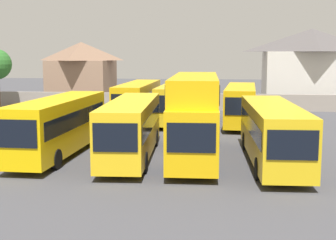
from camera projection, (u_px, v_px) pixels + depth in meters
name	position (u px, v px, depth m)	size (l,w,h in m)	color
ground	(186.00, 118.00, 45.20)	(140.00, 140.00, 0.00)	#424247
depot_boundary_wall	(191.00, 102.00, 51.51)	(56.00, 0.50, 1.80)	gray
bus_1	(59.00, 123.00, 28.25)	(2.71, 11.54, 3.45)	yellow
bus_2	(132.00, 125.00, 27.44)	(3.12, 11.59, 3.39)	yellow
bus_3	(195.00, 112.00, 27.30)	(3.00, 11.86, 4.86)	#ECB20E
bus_4	(272.00, 130.00, 26.10)	(3.04, 11.92, 3.30)	yellow
bus_5	(138.00, 100.00, 42.32)	(2.53, 11.98, 3.50)	yellow
bus_6	(176.00, 101.00, 41.60)	(2.77, 10.46, 3.37)	gold
bus_7	(241.00, 103.00, 40.54)	(3.03, 11.38, 3.34)	#E8B30F
house_terrace_left	(82.00, 71.00, 60.00)	(7.87, 7.69, 7.63)	#9E7A60
house_terrace_centre	(311.00, 67.00, 55.52)	(11.44, 7.89, 9.06)	silver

